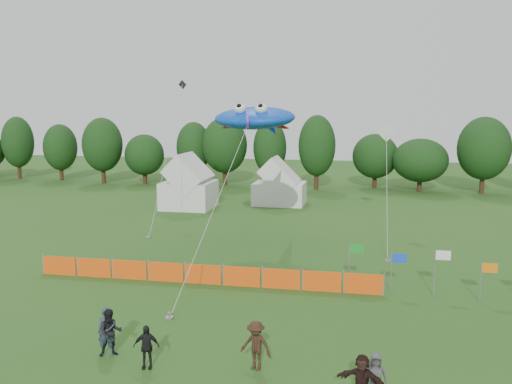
% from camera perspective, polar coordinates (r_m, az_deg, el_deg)
% --- Properties ---
extents(ground, '(160.00, 160.00, 0.00)m').
position_cam_1_polar(ground, '(20.81, -3.46, -16.76)').
color(ground, '#234C16').
rests_on(ground, ground).
extents(treeline, '(104.57, 8.78, 8.36)m').
position_cam_1_polar(treeline, '(63.37, 8.53, 4.06)').
color(treeline, '#382314').
rests_on(treeline, ground).
extents(tent_left, '(4.42, 4.42, 3.90)m').
position_cam_1_polar(tent_left, '(51.03, -6.75, 0.57)').
color(tent_left, silver).
rests_on(tent_left, ground).
extents(tent_right, '(4.73, 3.78, 3.34)m').
position_cam_1_polar(tent_right, '(52.75, 2.36, 0.57)').
color(tent_right, silver).
rests_on(tent_right, ground).
extents(barrier_fence, '(17.90, 0.06, 1.00)m').
position_cam_1_polar(barrier_fence, '(29.29, -5.31, -8.20)').
color(barrier_fence, '#F14F0D').
rests_on(barrier_fence, ground).
extents(flag_row, '(8.73, 0.73, 2.27)m').
position_cam_1_polar(flag_row, '(28.34, 17.61, -7.24)').
color(flag_row, gray).
rests_on(flag_row, ground).
extents(spectator_a, '(0.75, 0.62, 1.75)m').
position_cam_1_polar(spectator_a, '(21.79, -14.70, -13.33)').
color(spectator_a, '#2A3546').
rests_on(spectator_a, ground).
extents(spectator_b, '(1.04, 0.96, 1.72)m').
position_cam_1_polar(spectator_b, '(21.69, -14.36, -13.46)').
color(spectator_b, black).
rests_on(spectator_b, ground).
extents(spectator_c, '(1.23, 0.89, 1.71)m').
position_cam_1_polar(spectator_c, '(20.04, -0.02, -15.09)').
color(spectator_c, black).
rests_on(spectator_c, ground).
extents(spectator_d, '(0.96, 0.56, 1.53)m').
position_cam_1_polar(spectator_d, '(20.51, -10.92, -14.94)').
color(spectator_d, black).
rests_on(spectator_d, ground).
extents(spectator_e, '(0.77, 0.52, 1.53)m').
position_cam_1_polar(spectator_e, '(18.51, 11.84, -17.66)').
color(spectator_e, '#434247').
rests_on(spectator_e, ground).
extents(spectator_f, '(1.54, 0.86, 1.59)m').
position_cam_1_polar(spectator_f, '(18.19, 10.53, -18.01)').
color(spectator_f, black).
rests_on(spectator_f, ground).
extents(stingray_kite, '(6.23, 21.69, 9.20)m').
position_cam_1_polar(stingray_kite, '(37.34, 0.00, 7.38)').
color(stingray_kite, blue).
rests_on(stingray_kite, ground).
extents(small_kite_white, '(1.38, 10.40, 7.77)m').
position_cam_1_polar(small_kite_white, '(40.96, 12.93, 3.29)').
color(small_kite_white, white).
rests_on(small_kite_white, ground).
extents(small_kite_dark, '(1.16, 9.82, 11.17)m').
position_cam_1_polar(small_kite_dark, '(44.22, -8.72, 4.45)').
color(small_kite_dark, black).
rests_on(small_kite_dark, ground).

